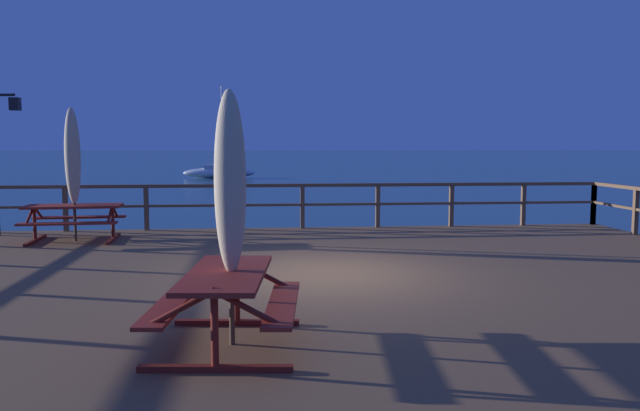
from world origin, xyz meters
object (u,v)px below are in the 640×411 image
Objects in this scene: patio_umbrella_tall_back_left at (230,184)px; sailboat_distant at (219,172)px; patio_umbrella_tall_mid_left at (73,157)px; picnic_table_mid_left at (74,215)px; picnic_table_front_left at (227,292)px; lamp_post_hooked at (2,141)px.

patio_umbrella_tall_back_left is 0.33× the size of sailboat_distant.
patio_umbrella_tall_mid_left is at bearing -90.53° from sailboat_distant.
picnic_table_mid_left is 1.05× the size of picnic_table_front_left.
patio_umbrella_tall_mid_left is at bearing 116.86° from patio_umbrella_tall_back_left.
patio_umbrella_tall_mid_left is 39.11m from sailboat_distant.
picnic_table_front_left is (3.60, -7.21, -0.00)m from picnic_table_mid_left.
sailboat_distant is (2.15, 38.09, -2.37)m from lamp_post_hooked.
picnic_table_front_left is at bearing -56.69° from lamp_post_hooked.
picnic_table_mid_left and picnic_table_front_left have the same top height.
patio_umbrella_tall_back_left is 9.75m from lamp_post_hooked.
picnic_table_mid_left is at bearing 136.08° from patio_umbrella_tall_mid_left.
sailboat_distant is (-3.21, 46.24, -0.82)m from picnic_table_front_left.
sailboat_distant reaches higher than patio_umbrella_tall_mid_left.
patio_umbrella_tall_mid_left reaches higher than picnic_table_front_left.
picnic_table_front_left is 8.12m from patio_umbrella_tall_mid_left.
patio_umbrella_tall_mid_left is at bearing -43.92° from picnic_table_mid_left.
patio_umbrella_tall_mid_left is 2.05m from lamp_post_hooked.
lamp_post_hooked is at bearing -93.23° from sailboat_distant.
picnic_table_mid_left is 39.04m from sailboat_distant.
patio_umbrella_tall_back_left is 46.35m from sailboat_distant.
picnic_table_mid_left is 0.26× the size of sailboat_distant.
patio_umbrella_tall_mid_left is (0.03, -0.03, 1.23)m from picnic_table_mid_left.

